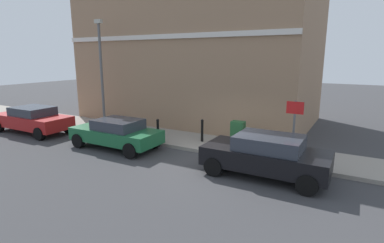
{
  "coord_description": "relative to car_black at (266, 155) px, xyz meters",
  "views": [
    {
      "loc": [
        -9.85,
        -4.38,
        3.97
      ],
      "look_at": [
        1.26,
        1.99,
        1.2
      ],
      "focal_mm": 28.14,
      "sensor_mm": 36.0,
      "label": 1
    }
  ],
  "objects": [
    {
      "name": "utility_cabinet",
      "position": [
        2.14,
        1.84,
        -0.07
      ],
      "size": [
        0.46,
        0.61,
        1.15
      ],
      "color": "#1E4C28",
      "rests_on": "sidewalk"
    },
    {
      "name": "car_green",
      "position": [
        -0.12,
        6.62,
        -0.06
      ],
      "size": [
        1.86,
        4.09,
        1.31
      ],
      "rotation": [
        0.0,
        0.0,
        1.58
      ],
      "color": "#195933",
      "rests_on": "ground"
    },
    {
      "name": "bollard_near_cabinet",
      "position": [
        2.24,
        3.61,
        -0.05
      ],
      "size": [
        0.14,
        0.14,
        1.04
      ],
      "color": "black",
      "rests_on": "sidewalk"
    },
    {
      "name": "bollard_far_kerb",
      "position": [
        1.29,
        5.41,
        -0.05
      ],
      "size": [
        0.14,
        0.14,
        1.04
      ],
      "color": "black",
      "rests_on": "sidewalk"
    },
    {
      "name": "corner_building",
      "position": [
        7.43,
        6.55,
        3.16
      ],
      "size": [
        8.0,
        13.59,
        7.82
      ],
      "color": "#937256",
      "rests_on": "ground"
    },
    {
      "name": "ground",
      "position": [
        0.28,
        1.76,
        -0.75
      ],
      "size": [
        80.0,
        80.0,
        0.0
      ],
      "primitive_type": "plane",
      "color": "#38383A"
    },
    {
      "name": "lamppost",
      "position": [
        2.27,
        9.8,
        2.55
      ],
      "size": [
        0.2,
        0.44,
        5.72
      ],
      "color": "#59595B",
      "rests_on": "sidewalk"
    },
    {
      "name": "car_red",
      "position": [
        -0.25,
        12.46,
        -0.03
      ],
      "size": [
        1.96,
        4.52,
        1.39
      ],
      "rotation": [
        0.0,
        0.0,
        1.59
      ],
      "color": "maroon",
      "rests_on": "ground"
    },
    {
      "name": "car_black",
      "position": [
        0.0,
        0.0,
        0.0
      ],
      "size": [
        1.95,
        4.12,
        1.42
      ],
      "rotation": [
        0.0,
        0.0,
        1.58
      ],
      "color": "black",
      "rests_on": "ground"
    },
    {
      "name": "sidewalk",
      "position": [
        2.26,
        7.76,
        -0.68
      ],
      "size": [
        2.44,
        30.0,
        0.15
      ],
      "primitive_type": "cube",
      "color": "gray",
      "rests_on": "ground"
    },
    {
      "name": "street_sign",
      "position": [
        1.36,
        -0.58,
        0.91
      ],
      "size": [
        0.08,
        0.6,
        2.3
      ],
      "color": "#59595B",
      "rests_on": "sidewalk"
    }
  ]
}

